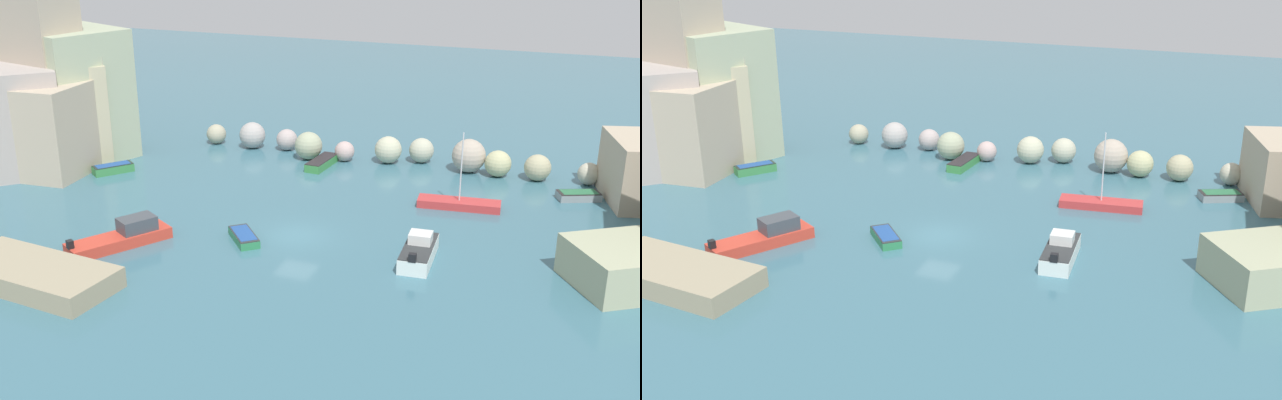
{
  "view_description": "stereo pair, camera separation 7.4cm",
  "coord_description": "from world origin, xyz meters",
  "views": [
    {
      "loc": [
        18.19,
        -42.5,
        19.84
      ],
      "look_at": [
        0.0,
        4.37,
        1.0
      ],
      "focal_mm": 42.73,
      "sensor_mm": 36.0,
      "label": 1
    },
    {
      "loc": [
        18.26,
        -42.47,
        19.84
      ],
      "look_at": [
        0.0,
        4.37,
        1.0
      ],
      "focal_mm": 42.73,
      "sensor_mm": 36.0,
      "label": 2
    }
  ],
  "objects": [
    {
      "name": "moored_boat_2",
      "position": [
        -19.13,
        6.69,
        0.38
      ],
      "size": [
        2.88,
        3.31,
        0.72
      ],
      "rotation": [
        0.0,
        0.0,
        4.08
      ],
      "color": "#398647",
      "rests_on": "cove_water"
    },
    {
      "name": "moored_boat_0",
      "position": [
        -9.74,
        -5.34,
        0.58
      ],
      "size": [
        4.96,
        6.67,
        1.65
      ],
      "rotation": [
        0.0,
        0.0,
        1.04
      ],
      "color": "red",
      "rests_on": "cove_water"
    },
    {
      "name": "stone_dock",
      "position": [
        -11.2,
        -11.9,
        0.62
      ],
      "size": [
        10.12,
        5.25,
        1.24
      ],
      "primitive_type": "cube",
      "rotation": [
        0.0,
        0.0,
        -0.1
      ],
      "color": "tan",
      "rests_on": "ground"
    },
    {
      "name": "moored_boat_4",
      "position": [
        8.97,
        9.02,
        0.31
      ],
      "size": [
        6.06,
        2.31,
        5.62
      ],
      "rotation": [
        0.0,
        0.0,
        3.26
      ],
      "color": "#C43637",
      "rests_on": "cove_water"
    },
    {
      "name": "rock_breakwater",
      "position": [
        3.95,
        17.31,
        1.15
      ],
      "size": [
        38.01,
        4.88,
        2.76
      ],
      "color": "#AEA78B",
      "rests_on": "ground"
    },
    {
      "name": "moored_boat_5",
      "position": [
        8.48,
        -0.79,
        0.6
      ],
      "size": [
        2.15,
        4.87,
        1.64
      ],
      "rotation": [
        0.0,
        0.0,
        1.65
      ],
      "color": "white",
      "rests_on": "cove_water"
    },
    {
      "name": "moored_boat_6",
      "position": [
        16.93,
        13.9,
        0.33
      ],
      "size": [
        3.39,
        2.53,
        0.63
      ],
      "rotation": [
        0.0,
        0.0,
        3.56
      ],
      "color": "gray",
      "rests_on": "cove_water"
    },
    {
      "name": "cove_water",
      "position": [
        0.0,
        0.0,
        0.0
      ],
      "size": [
        160.0,
        160.0,
        0.0
      ],
      "primitive_type": "plane",
      "color": "#3C6C7C",
      "rests_on": "ground"
    },
    {
      "name": "moored_boat_3",
      "position": [
        -3.73,
        14.41,
        0.35
      ],
      "size": [
        1.59,
        4.16,
        0.71
      ],
      "rotation": [
        0.0,
        0.0,
        4.65
      ],
      "color": "#3B8B44",
      "rests_on": "cove_water"
    },
    {
      "name": "cliff_headland_left",
      "position": [
        -26.93,
        7.23,
        4.51
      ],
      "size": [
        17.08,
        15.91,
        14.21
      ],
      "color": "#BEB390",
      "rests_on": "ground"
    },
    {
      "name": "moored_boat_1",
      "position": [
        -2.82,
        -2.0,
        0.3
      ],
      "size": [
        3.07,
        3.19,
        0.58
      ],
      "rotation": [
        0.0,
        0.0,
        5.45
      ],
      "color": "#2E834F",
      "rests_on": "cove_water"
    }
  ]
}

